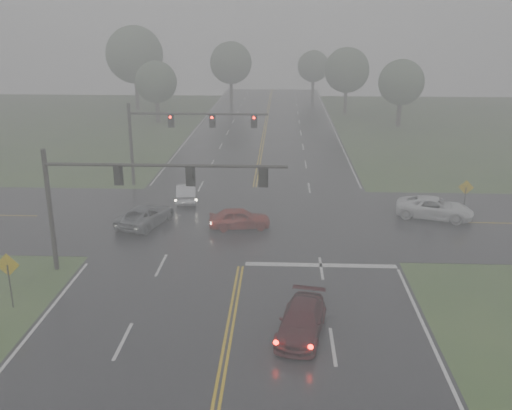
{
  "coord_description": "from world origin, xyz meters",
  "views": [
    {
      "loc": [
        2.23,
        -15.22,
        13.18
      ],
      "look_at": [
        0.77,
        16.0,
        3.02
      ],
      "focal_mm": 40.0,
      "sensor_mm": 36.0,
      "label": 1
    }
  ],
  "objects_px": {
    "pickup_white": "(434,218)",
    "signal_gantry_near": "(122,187)",
    "signal_gantry_far": "(172,129)",
    "sedan_silver": "(187,201)",
    "sedan_maroon": "(301,334)",
    "sedan_red": "(240,228)",
    "car_grey": "(146,225)"
  },
  "relations": [
    {
      "from": "pickup_white",
      "to": "signal_gantry_near",
      "type": "height_order",
      "value": "signal_gantry_near"
    },
    {
      "from": "sedan_maroon",
      "to": "car_grey",
      "type": "bearing_deg",
      "value": 137.49
    },
    {
      "from": "sedan_red",
      "to": "sedan_silver",
      "type": "distance_m",
      "value": 7.35
    },
    {
      "from": "sedan_red",
      "to": "signal_gantry_far",
      "type": "relative_size",
      "value": 0.36
    },
    {
      "from": "pickup_white",
      "to": "signal_gantry_far",
      "type": "height_order",
      "value": "signal_gantry_far"
    },
    {
      "from": "signal_gantry_near",
      "to": "sedan_maroon",
      "type": "bearing_deg",
      "value": -33.95
    },
    {
      "from": "sedan_red",
      "to": "sedan_silver",
      "type": "bearing_deg",
      "value": 29.27
    },
    {
      "from": "sedan_silver",
      "to": "signal_gantry_far",
      "type": "xyz_separation_m",
      "value": [
        -1.7,
        4.31,
        4.76
      ]
    },
    {
      "from": "sedan_red",
      "to": "signal_gantry_near",
      "type": "xyz_separation_m",
      "value": [
        -5.69,
        -6.95,
        4.79
      ]
    },
    {
      "from": "sedan_silver",
      "to": "car_grey",
      "type": "bearing_deg",
      "value": 62.67
    },
    {
      "from": "sedan_maroon",
      "to": "signal_gantry_near",
      "type": "height_order",
      "value": "signal_gantry_near"
    },
    {
      "from": "pickup_white",
      "to": "signal_gantry_near",
      "type": "bearing_deg",
      "value": 133.27
    },
    {
      "from": "sedan_maroon",
      "to": "signal_gantry_far",
      "type": "distance_m",
      "value": 25.85
    },
    {
      "from": "signal_gantry_far",
      "to": "sedan_red",
      "type": "bearing_deg",
      "value": -58.44
    },
    {
      "from": "signal_gantry_near",
      "to": "pickup_white",
      "type": "bearing_deg",
      "value": 26.82
    },
    {
      "from": "sedan_silver",
      "to": "signal_gantry_near",
      "type": "height_order",
      "value": "signal_gantry_near"
    },
    {
      "from": "car_grey",
      "to": "signal_gantry_far",
      "type": "height_order",
      "value": "signal_gantry_far"
    },
    {
      "from": "sedan_red",
      "to": "sedan_silver",
      "type": "xyz_separation_m",
      "value": [
        -4.52,
        5.8,
        0.0
      ]
    },
    {
      "from": "sedan_maroon",
      "to": "sedan_silver",
      "type": "bearing_deg",
      "value": 124.28
    },
    {
      "from": "sedan_maroon",
      "to": "car_grey",
      "type": "xyz_separation_m",
      "value": [
        -10.06,
        13.58,
        0.0
      ]
    },
    {
      "from": "car_grey",
      "to": "signal_gantry_near",
      "type": "xyz_separation_m",
      "value": [
        0.67,
        -7.26,
        4.79
      ]
    },
    {
      "from": "car_grey",
      "to": "sedan_maroon",
      "type": "bearing_deg",
      "value": 144.82
    },
    {
      "from": "sedan_maroon",
      "to": "pickup_white",
      "type": "bearing_deg",
      "value": 69.69
    },
    {
      "from": "sedan_red",
      "to": "signal_gantry_far",
      "type": "xyz_separation_m",
      "value": [
        -6.21,
        10.11,
        4.76
      ]
    },
    {
      "from": "sedan_silver",
      "to": "pickup_white",
      "type": "height_order",
      "value": "pickup_white"
    },
    {
      "from": "sedan_red",
      "to": "pickup_white",
      "type": "bearing_deg",
      "value": -87.23
    },
    {
      "from": "sedan_maroon",
      "to": "signal_gantry_far",
      "type": "bearing_deg",
      "value": 123.94
    },
    {
      "from": "sedan_silver",
      "to": "pickup_white",
      "type": "bearing_deg",
      "value": 161.4
    },
    {
      "from": "sedan_maroon",
      "to": "sedan_red",
      "type": "xyz_separation_m",
      "value": [
        -3.71,
        13.28,
        0.0
      ]
    },
    {
      "from": "sedan_maroon",
      "to": "signal_gantry_far",
      "type": "relative_size",
      "value": 0.39
    },
    {
      "from": "sedan_silver",
      "to": "signal_gantry_near",
      "type": "distance_m",
      "value": 13.67
    },
    {
      "from": "pickup_white",
      "to": "signal_gantry_near",
      "type": "distance_m",
      "value": 21.93
    }
  ]
}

